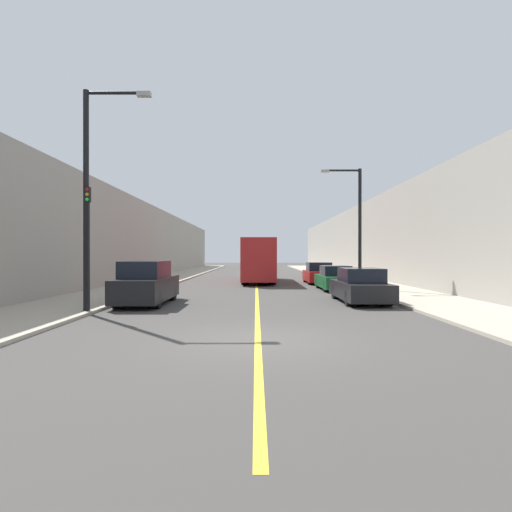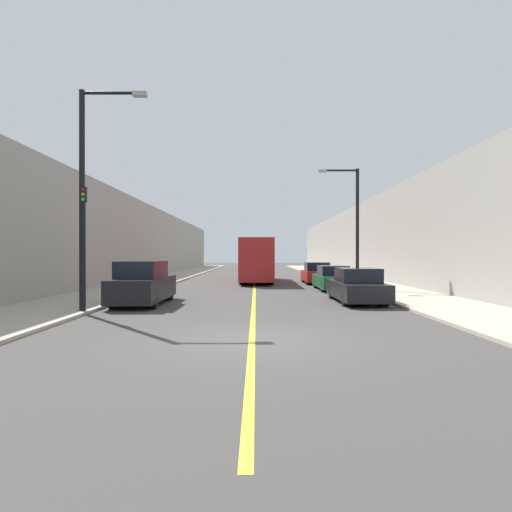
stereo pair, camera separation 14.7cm
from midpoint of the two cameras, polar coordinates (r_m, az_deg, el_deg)
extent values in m
plane|color=#3F3D3A|center=(10.04, -0.01, -12.00)|extent=(200.00, 200.00, 0.00)
cube|color=#A89E8C|center=(40.64, -11.03, -2.77)|extent=(3.92, 72.00, 0.11)
cube|color=#A89E8C|center=(40.63, 11.24, -2.77)|extent=(3.92, 72.00, 0.11)
cube|color=gray|center=(41.55, -16.40, 1.92)|extent=(4.00, 72.00, 6.81)
cube|color=gray|center=(41.54, 16.61, 2.03)|extent=(4.00, 72.00, 6.97)
cube|color=gold|center=(39.87, 0.10, -2.89)|extent=(0.16, 72.00, 0.01)
cube|color=#AD1E1E|center=(31.51, 0.33, -0.45)|extent=(2.44, 10.16, 3.02)
cube|color=black|center=(26.46, 0.36, 0.58)|extent=(2.07, 0.04, 1.36)
cylinder|color=black|center=(28.42, -1.57, -3.19)|extent=(0.54, 0.92, 0.92)
cylinder|color=black|center=(28.42, 2.27, -3.19)|extent=(0.54, 0.92, 0.92)
cylinder|color=black|center=(34.71, -1.26, -2.59)|extent=(0.54, 0.92, 0.92)
cylinder|color=black|center=(34.71, 1.88, -2.59)|extent=(0.54, 0.92, 0.92)
cube|color=black|center=(17.83, -15.39, -4.48)|extent=(1.85, 4.68, 0.94)
cube|color=black|center=(17.56, -15.60, -1.86)|extent=(1.63, 2.57, 0.71)
cube|color=black|center=(15.62, -17.67, -4.53)|extent=(1.57, 0.04, 0.42)
cylinder|color=black|center=(16.70, -19.13, -5.96)|extent=(0.41, 0.68, 0.68)
cylinder|color=black|center=(16.28, -14.30, -6.11)|extent=(0.41, 0.68, 0.68)
cylinder|color=black|center=(19.45, -16.30, -5.09)|extent=(0.41, 0.68, 0.68)
cylinder|color=black|center=(19.09, -12.12, -5.19)|extent=(0.41, 0.68, 0.68)
cube|color=black|center=(18.48, 14.51, -4.71)|extent=(1.89, 4.60, 0.73)
cube|color=black|center=(18.22, 14.70, -2.66)|extent=(1.66, 2.07, 0.62)
cube|color=black|center=(16.29, 16.50, -4.92)|extent=(1.61, 0.04, 0.33)
cylinder|color=black|center=(16.95, 13.29, -5.96)|extent=(0.42, 0.62, 0.62)
cylinder|color=black|center=(17.34, 18.06, -5.83)|extent=(0.42, 0.62, 0.62)
cylinder|color=black|center=(19.73, 11.40, -5.10)|extent=(0.42, 0.62, 0.62)
cylinder|color=black|center=(20.06, 15.55, -5.02)|extent=(0.42, 0.62, 0.62)
cube|color=#145128|center=(24.54, 11.13, -3.55)|extent=(1.79, 4.49, 0.70)
cube|color=black|center=(24.29, 11.24, -2.06)|extent=(1.58, 2.02, 0.59)
cube|color=black|center=(22.37, 12.22, -3.59)|extent=(1.52, 0.04, 0.31)
cylinder|color=black|center=(23.07, 10.09, -4.34)|extent=(0.39, 0.62, 0.62)
cylinder|color=black|center=(23.35, 13.47, -4.29)|extent=(0.39, 0.62, 0.62)
cylinder|color=black|center=(25.81, 9.02, -3.87)|extent=(0.39, 0.62, 0.62)
cylinder|color=black|center=(26.06, 12.06, -3.83)|extent=(0.39, 0.62, 0.62)
cube|color=maroon|center=(30.01, 8.89, -2.83)|extent=(1.86, 4.22, 0.75)
cube|color=black|center=(29.78, 8.95, -1.51)|extent=(1.64, 1.90, 0.64)
cube|color=black|center=(27.96, 9.54, -2.77)|extent=(1.58, 0.04, 0.34)
cylinder|color=black|center=(28.63, 7.85, -3.47)|extent=(0.41, 0.62, 0.62)
cylinder|color=black|center=(28.86, 10.71, -3.44)|extent=(0.41, 0.62, 0.62)
cylinder|color=black|center=(31.22, 7.20, -3.17)|extent=(0.41, 0.62, 0.62)
cylinder|color=black|center=(31.43, 9.84, -3.15)|extent=(0.41, 0.62, 0.62)
cylinder|color=black|center=(15.77, -23.21, 7.30)|extent=(0.20, 0.20, 7.95)
cylinder|color=black|center=(16.35, -19.61, 21.08)|extent=(2.10, 0.12, 0.12)
cube|color=#999993|center=(16.03, -15.82, 21.32)|extent=(0.50, 0.24, 0.16)
cylinder|color=black|center=(24.68, 14.60, 3.81)|extent=(0.20, 0.20, 7.17)
cylinder|color=black|center=(24.91, 12.22, 11.86)|extent=(2.10, 0.12, 0.12)
cube|color=#999993|center=(24.71, 9.79, 11.84)|extent=(0.50, 0.24, 0.16)
cylinder|color=black|center=(15.55, -22.97, -0.07)|extent=(0.12, 0.12, 3.90)
cube|color=black|center=(15.70, -22.97, 8.07)|extent=(0.16, 0.16, 0.55)
cylinder|color=#B21919|center=(15.64, -23.10, 8.77)|extent=(0.11, 0.02, 0.11)
cylinder|color=gold|center=(15.62, -23.10, 8.11)|extent=(0.11, 0.02, 0.11)
cylinder|color=#26E53F|center=(15.59, -23.10, 7.45)|extent=(0.11, 0.02, 0.11)
camera|label=1|loc=(0.07, -89.85, 0.00)|focal=28.00mm
camera|label=2|loc=(0.07, 90.15, 0.00)|focal=28.00mm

